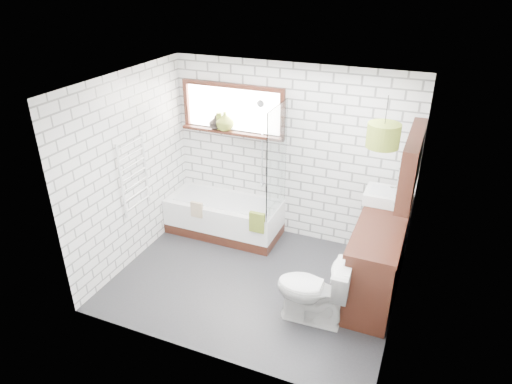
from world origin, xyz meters
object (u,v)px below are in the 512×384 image
at_px(bathtub, 224,216).
at_px(vanity, 378,256).
at_px(basin, 385,196).
at_px(pendant, 383,135).
at_px(toilet, 312,290).

relative_size(bathtub, vanity, 0.98).
bearing_deg(basin, pendant, -92.01).
bearing_deg(toilet, bathtub, -130.23).
distance_m(bathtub, toilet, 2.17).
bearing_deg(pendant, vanity, 75.18).
xyz_separation_m(bathtub, basin, (2.24, 0.01, 0.77)).
relative_size(vanity, pendant, 5.12).
bearing_deg(basin, bathtub, -179.67).
distance_m(bathtub, vanity, 2.36).
bearing_deg(pendant, basin, 87.99).
distance_m(vanity, pendant, 1.66).
bearing_deg(bathtub, basin, 0.33).
height_order(bathtub, vanity, vanity).
height_order(vanity, pendant, pendant).
xyz_separation_m(basin, pendant, (-0.03, -0.84, 1.07)).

